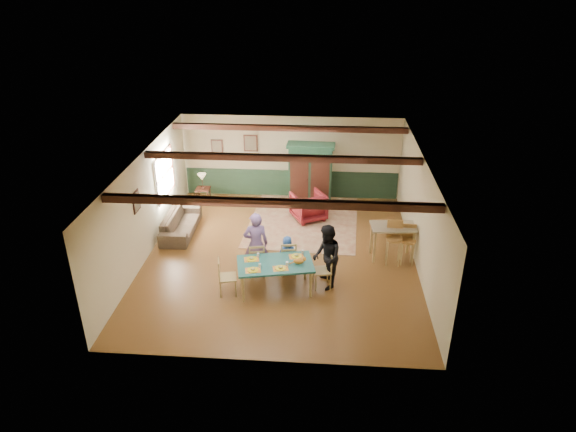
# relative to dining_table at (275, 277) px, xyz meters

# --- Properties ---
(floor) EXTENTS (8.00, 8.00, 0.00)m
(floor) POSITION_rel_dining_table_xyz_m (-0.01, 1.55, -0.36)
(floor) COLOR brown
(floor) RESTS_ON ground
(wall_back) EXTENTS (7.00, 0.02, 2.70)m
(wall_back) POSITION_rel_dining_table_xyz_m (-0.01, 5.55, 0.99)
(wall_back) COLOR beige
(wall_back) RESTS_ON floor
(wall_left) EXTENTS (0.02, 8.00, 2.70)m
(wall_left) POSITION_rel_dining_table_xyz_m (-3.51, 1.55, 0.99)
(wall_left) COLOR beige
(wall_left) RESTS_ON floor
(wall_right) EXTENTS (0.02, 8.00, 2.70)m
(wall_right) POSITION_rel_dining_table_xyz_m (3.49, 1.55, 0.99)
(wall_right) COLOR beige
(wall_right) RESTS_ON floor
(ceiling) EXTENTS (7.00, 8.00, 0.02)m
(ceiling) POSITION_rel_dining_table_xyz_m (-0.01, 1.55, 2.34)
(ceiling) COLOR silver
(ceiling) RESTS_ON wall_back
(wainscot_back) EXTENTS (6.95, 0.03, 0.90)m
(wainscot_back) POSITION_rel_dining_table_xyz_m (-0.01, 5.53, 0.09)
(wainscot_back) COLOR #1A3121
(wainscot_back) RESTS_ON floor
(ceiling_beam_front) EXTENTS (6.95, 0.16, 0.16)m
(ceiling_beam_front) POSITION_rel_dining_table_xyz_m (-0.01, -0.75, 2.25)
(ceiling_beam_front) COLOR black
(ceiling_beam_front) RESTS_ON ceiling
(ceiling_beam_mid) EXTENTS (6.95, 0.16, 0.16)m
(ceiling_beam_mid) POSITION_rel_dining_table_xyz_m (-0.01, 1.95, 2.25)
(ceiling_beam_mid) COLOR black
(ceiling_beam_mid) RESTS_ON ceiling
(ceiling_beam_back) EXTENTS (6.95, 0.16, 0.16)m
(ceiling_beam_back) POSITION_rel_dining_table_xyz_m (-0.01, 4.55, 2.25)
(ceiling_beam_back) COLOR black
(ceiling_beam_back) RESTS_ON ceiling
(window_left) EXTENTS (0.06, 1.60, 1.30)m
(window_left) POSITION_rel_dining_table_xyz_m (-3.48, 3.25, 1.19)
(window_left) COLOR white
(window_left) RESTS_ON wall_left
(picture_left_wall) EXTENTS (0.04, 0.42, 0.52)m
(picture_left_wall) POSITION_rel_dining_table_xyz_m (-3.48, 0.95, 1.39)
(picture_left_wall) COLOR gray
(picture_left_wall) RESTS_ON wall_left
(picture_back_a) EXTENTS (0.45, 0.04, 0.55)m
(picture_back_a) POSITION_rel_dining_table_xyz_m (-1.31, 5.52, 1.44)
(picture_back_a) COLOR gray
(picture_back_a) RESTS_ON wall_back
(picture_back_b) EXTENTS (0.38, 0.04, 0.48)m
(picture_back_b) POSITION_rel_dining_table_xyz_m (-2.41, 5.52, 1.29)
(picture_back_b) COLOR gray
(picture_back_b) RESTS_ON wall_back
(dining_table) EXTENTS (1.90, 1.30, 0.73)m
(dining_table) POSITION_rel_dining_table_xyz_m (0.00, 0.00, 0.00)
(dining_table) COLOR #1B5652
(dining_table) RESTS_ON floor
(dining_chair_far_left) EXTENTS (0.48, 0.50, 0.92)m
(dining_chair_far_left) POSITION_rel_dining_table_xyz_m (-0.52, 0.60, 0.10)
(dining_chair_far_left) COLOR #A08850
(dining_chair_far_left) RESTS_ON floor
(dining_chair_far_right) EXTENTS (0.48, 0.50, 0.92)m
(dining_chair_far_right) POSITION_rel_dining_table_xyz_m (0.24, 0.76, 0.10)
(dining_chair_far_right) COLOR #A08850
(dining_chair_far_right) RESTS_ON floor
(dining_chair_end_left) EXTENTS (0.50, 0.48, 0.92)m
(dining_chair_end_left) POSITION_rel_dining_table_xyz_m (-1.09, -0.22, 0.10)
(dining_chair_end_left) COLOR #A08850
(dining_chair_end_left) RESTS_ON floor
(dining_chair_end_right) EXTENTS (0.50, 0.48, 0.92)m
(dining_chair_end_right) POSITION_rel_dining_table_xyz_m (1.09, 0.22, 0.10)
(dining_chair_end_right) COLOR #A08850
(dining_chair_end_right) RESTS_ON floor
(person_man) EXTENTS (0.68, 0.51, 1.67)m
(person_man) POSITION_rel_dining_table_xyz_m (-0.53, 0.68, 0.47)
(person_man) COLOR slate
(person_man) RESTS_ON floor
(person_woman) EXTENTS (0.75, 0.88, 1.60)m
(person_woman) POSITION_rel_dining_table_xyz_m (1.18, 0.24, 0.44)
(person_woman) COLOR black
(person_woman) RESTS_ON floor
(person_child) EXTENTS (0.53, 0.40, 0.97)m
(person_child) POSITION_rel_dining_table_xyz_m (0.22, 0.84, 0.12)
(person_child) COLOR #2850A0
(person_child) RESTS_ON floor
(cat) EXTENTS (0.37, 0.20, 0.17)m
(cat) POSITION_rel_dining_table_xyz_m (0.54, 0.01, 0.45)
(cat) COLOR orange
(cat) RESTS_ON dining_table
(place_setting_near_left) EXTENTS (0.44, 0.36, 0.11)m
(place_setting_near_left) POSITION_rel_dining_table_xyz_m (-0.47, -0.34, 0.42)
(place_setting_near_left) COLOR gold
(place_setting_near_left) RESTS_ON dining_table
(place_setting_near_center) EXTENTS (0.44, 0.36, 0.11)m
(place_setting_near_center) POSITION_rel_dining_table_xyz_m (0.14, -0.22, 0.42)
(place_setting_near_center) COLOR gold
(place_setting_near_center) RESTS_ON dining_table
(place_setting_far_left) EXTENTS (0.44, 0.36, 0.11)m
(place_setting_far_left) POSITION_rel_dining_table_xyz_m (-0.57, 0.13, 0.42)
(place_setting_far_left) COLOR gold
(place_setting_far_left) RESTS_ON dining_table
(place_setting_far_right) EXTENTS (0.44, 0.36, 0.11)m
(place_setting_far_right) POSITION_rel_dining_table_xyz_m (0.47, 0.34, 0.42)
(place_setting_far_right) COLOR gold
(place_setting_far_right) RESTS_ON dining_table
(area_rug) EXTENTS (3.39, 3.95, 0.01)m
(area_rug) POSITION_rel_dining_table_xyz_m (0.49, 3.67, -0.36)
(area_rug) COLOR #C7BA90
(area_rug) RESTS_ON floor
(armoire) EXTENTS (1.48, 0.65, 2.06)m
(armoire) POSITION_rel_dining_table_xyz_m (0.64, 4.80, 0.67)
(armoire) COLOR #163725
(armoire) RESTS_ON floor
(armchair) EXTENTS (1.22, 1.23, 0.84)m
(armchair) POSITION_rel_dining_table_xyz_m (0.63, 3.85, 0.05)
(armchair) COLOR #501017
(armchair) RESTS_ON floor
(sofa) EXTENTS (0.82, 2.03, 0.59)m
(sofa) POSITION_rel_dining_table_xyz_m (-2.98, 2.69, -0.07)
(sofa) COLOR #403428
(sofa) RESTS_ON floor
(end_table) EXTENTS (0.44, 0.44, 0.54)m
(end_table) POSITION_rel_dining_table_xyz_m (-2.77, 4.69, -0.09)
(end_table) COLOR black
(end_table) RESTS_ON floor
(table_lamp) EXTENTS (0.27, 0.27, 0.49)m
(table_lamp) POSITION_rel_dining_table_xyz_m (-2.77, 4.69, 0.42)
(table_lamp) COLOR beige
(table_lamp) RESTS_ON end_table
(counter_table) EXTENTS (1.18, 0.75, 0.94)m
(counter_table) POSITION_rel_dining_table_xyz_m (2.88, 1.70, 0.11)
(counter_table) COLOR #B0A689
(counter_table) RESTS_ON floor
(bar_stool_left) EXTENTS (0.44, 0.48, 1.17)m
(bar_stool_left) POSITION_rel_dining_table_xyz_m (2.88, 1.41, 0.22)
(bar_stool_left) COLOR #AE8144
(bar_stool_left) RESTS_ON floor
(bar_stool_right) EXTENTS (0.40, 0.44, 1.05)m
(bar_stool_right) POSITION_rel_dining_table_xyz_m (3.26, 1.46, 0.16)
(bar_stool_right) COLOR #AE8144
(bar_stool_right) RESTS_ON floor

